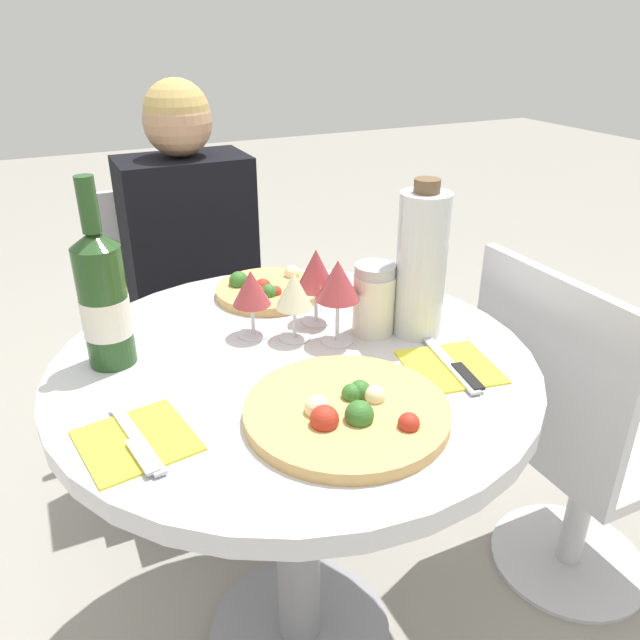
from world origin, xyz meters
TOP-DOWN VIEW (x-y plane):
  - ground_plane at (0.00, 0.00)m, footprint 12.00×12.00m
  - dining_table at (0.00, 0.00)m, footprint 0.85×0.85m
  - chair_behind_diner at (0.00, 0.79)m, footprint 0.43×0.43m
  - seated_diner at (0.00, 0.65)m, footprint 0.34×0.43m
  - chair_empty_side at (0.65, -0.10)m, footprint 0.43×0.43m
  - pizza_large at (0.00, -0.20)m, footprint 0.31×0.31m
  - pizza_small_far at (0.06, 0.28)m, footprint 0.23×0.23m
  - wine_bottle at (-0.29, 0.12)m, footprint 0.08×0.08m
  - tall_carafe at (0.25, -0.01)m, footprint 0.09×0.09m
  - sugar_shaker at (0.18, 0.03)m, footprint 0.08×0.08m
  - wine_glass_back_right at (0.10, 0.11)m, footprint 0.08×0.08m
  - wine_glass_center at (0.03, 0.07)m, footprint 0.07×0.07m
  - wine_glass_back_left at (-0.03, 0.11)m, footprint 0.07×0.07m
  - wine_glass_front_right at (0.10, 0.02)m, footprint 0.08×0.08m
  - place_setting_left at (-0.30, -0.13)m, footprint 0.17×0.19m
  - place_setting_right at (0.23, -0.15)m, footprint 0.17×0.19m

SIDE VIEW (x-z plane):
  - ground_plane at x=0.00m, z-range 0.00..0.00m
  - chair_behind_diner at x=0.00m, z-range -0.01..0.82m
  - chair_empty_side at x=0.65m, z-range -0.01..0.82m
  - seated_diner at x=0.00m, z-range -0.06..1.08m
  - dining_table at x=0.00m, z-range 0.21..0.94m
  - place_setting_left at x=-0.30m, z-range 0.73..0.74m
  - place_setting_right at x=0.23m, z-range 0.73..0.74m
  - pizza_large at x=0.00m, z-range 0.72..0.77m
  - pizza_small_far at x=0.06m, z-range 0.72..0.77m
  - sugar_shaker at x=0.18m, z-range 0.73..0.86m
  - wine_glass_back_left at x=-0.03m, z-range 0.76..0.89m
  - wine_glass_center at x=0.03m, z-range 0.76..0.89m
  - wine_glass_back_right at x=0.10m, z-range 0.76..0.91m
  - wine_bottle at x=-0.29m, z-range 0.69..1.01m
  - wine_glass_front_right at x=0.10m, z-range 0.77..0.93m
  - tall_carafe at x=0.25m, z-range 0.72..1.01m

